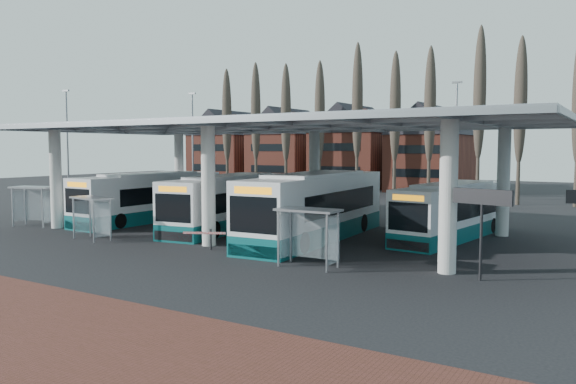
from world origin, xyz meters
The scene contains 16 objects.
ground centered at (0.00, 0.00, 0.00)m, with size 140.00×140.00×0.00m, color black.
station_canopy centered at (0.00, 8.00, 5.68)m, with size 32.00×16.00×6.34m.
poplar_row centered at (0.00, 33.00, 8.78)m, with size 45.10×1.10×14.50m.
townhouse_row centered at (-15.75, 44.00, 5.94)m, with size 36.80×10.30×12.25m.
lamp_post_a centered at (-18.00, 22.00, 5.34)m, with size 0.80×0.16×10.17m.
lamp_post_b centered at (6.00, 26.00, 5.34)m, with size 0.80×0.16×10.17m.
lamp_post_d centered at (-26.00, 14.00, 5.34)m, with size 0.80×0.16×10.17m.
bus_0 centered at (-9.62, 8.10, 1.53)m, with size 2.58×11.69×3.24m.
bus_1 centered at (-2.81, 8.02, 1.55)m, with size 4.00×12.03×3.28m.
bus_2 centered at (3.63, 7.17, 1.69)m, with size 3.51×13.05×3.59m.
bus_3 centered at (9.85, 11.42, 1.42)m, with size 3.67×11.08×3.02m.
shelter_0 centered at (-13.95, 2.37, 1.82)m, with size 2.93×1.93×2.50m.
shelter_1 centered at (-6.54, 0.80, 1.67)m, with size 2.65×1.66×2.29m.
shelter_2 centered at (6.80, 0.75, 1.76)m, with size 2.63×1.35×2.42m.
info_sign_0 centered at (13.41, 1.90, 2.86)m, with size 2.25×0.68×3.41m.
barrier centered at (0.86, 1.23, 0.79)m, with size 1.87×1.00×1.02m.
Camera 1 is at (18.02, -19.30, 4.91)m, focal length 35.00 mm.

